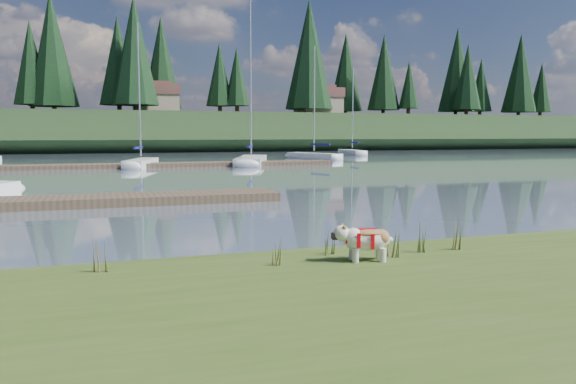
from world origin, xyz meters
name	(u,v)px	position (x,y,z in m)	size (l,w,h in m)	color
ground	(129,168)	(0.00, 30.00, 0.00)	(200.00, 200.00, 0.00)	slate
bank	(337,368)	(0.00, -6.00, 0.17)	(60.00, 9.00, 0.35)	#3D511D
ridge	(112,133)	(0.00, 73.00, 2.50)	(200.00, 20.00, 5.00)	#1D3218
bulldog	(366,238)	(1.93, -2.73, 0.71)	(0.99, 0.51, 0.58)	silver
dock_near	(36,203)	(-4.00, 9.00, 0.15)	(16.00, 2.00, 0.30)	#4C3D2C
dock_far	(158,165)	(2.00, 30.00, 0.15)	(26.00, 2.20, 0.30)	#4C3D2C
sailboat_bg_2	(143,162)	(1.05, 31.08, 0.33)	(3.19, 6.77, 10.18)	white
sailboat_bg_3	(252,159)	(9.66, 32.70, 0.32)	(5.07, 9.77, 14.05)	white
sailboat_bg_4	(310,155)	(17.00, 38.97, 0.33)	(3.83, 7.11, 10.55)	white
sailboat_bg_5	(350,152)	(25.13, 47.25, 0.32)	(2.00, 6.92, 9.89)	white
weed_0	(278,251)	(0.52, -2.55, 0.57)	(0.17, 0.14, 0.53)	#475B23
weed_1	(329,244)	(1.57, -2.10, 0.52)	(0.17, 0.14, 0.42)	#475B23
weed_2	(422,235)	(3.13, -2.47, 0.65)	(0.17, 0.14, 0.71)	#475B23
weed_3	(100,255)	(-2.09, -2.17, 0.61)	(0.17, 0.14, 0.61)	#475B23
weed_4	(394,244)	(2.51, -2.62, 0.56)	(0.17, 0.14, 0.49)	#475B23
weed_5	(456,235)	(3.83, -2.46, 0.61)	(0.17, 0.14, 0.61)	#475B23
mud_lip	(231,271)	(0.00, -1.60, 0.07)	(60.00, 0.50, 0.14)	#33281C
conifer_3	(31,63)	(-10.00, 72.00, 11.74)	(4.84, 4.84, 12.25)	#382619
conifer_4	(135,51)	(3.00, 66.00, 13.09)	(6.16, 6.16, 15.10)	#382619
conifer_5	(220,75)	(15.00, 70.00, 10.83)	(3.96, 3.96, 10.35)	#382619
conifer_6	(309,54)	(28.00, 68.00, 13.99)	(7.04, 7.04, 17.00)	#382619
conifer_7	(384,72)	(42.00, 71.00, 12.19)	(5.28, 5.28, 13.20)	#382619
conifer_8	(467,77)	(55.00, 67.00, 11.51)	(4.62, 4.62, 11.77)	#382619
conifer_9	(520,73)	(68.00, 70.00, 12.87)	(5.94, 5.94, 14.62)	#382619
house_1	(155,98)	(6.00, 71.00, 7.31)	(6.30, 5.30, 4.65)	gray
house_2	(319,101)	(30.00, 69.00, 7.31)	(6.30, 5.30, 4.65)	gray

